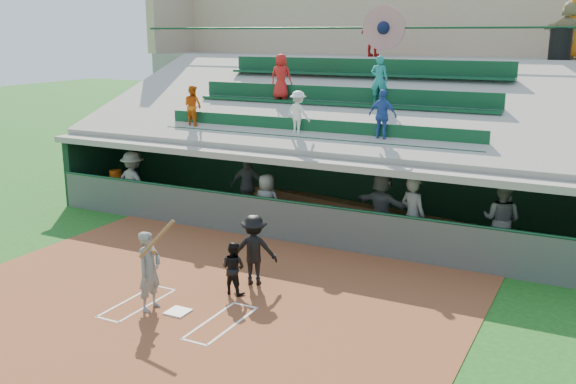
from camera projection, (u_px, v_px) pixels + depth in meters
The scene contains 23 objects.
ground at pixel (178, 313), 12.79m from camera, with size 100.00×100.00×0.00m, color #185217.
dirt_slab at pixel (193, 304), 13.22m from camera, with size 11.00×9.00×0.02m, color brown.
home_plate at pixel (178, 312), 12.79m from camera, with size 0.43×0.43×0.03m, color silver.
batters_box_chalk at pixel (178, 312), 12.79m from camera, with size 2.65×1.85×0.01m.
dugout_floor at pixel (318, 225), 18.62m from camera, with size 16.00×3.50×0.04m, color gray.
concourse_slab at pixel (394, 119), 23.90m from camera, with size 20.00×3.00×4.60m, color gray.
grandstand at pixel (366, 131), 21.33m from camera, with size 20.40×10.40×7.80m.
batter_at_plate at pixel (150, 270), 12.76m from camera, with size 0.83×0.72×1.95m.
catcher at pixel (233, 268), 13.60m from camera, with size 0.56×0.43×1.15m, color black.
home_umpire at pixel (254, 250), 14.08m from camera, with size 1.02×0.59×1.58m, color black.
dugout_bench at pixel (336, 207), 19.54m from camera, with size 15.20×0.46×0.46m, color #915F35.
white_table at pixel (117, 192), 20.75m from camera, with size 0.86×0.64×0.75m, color silver.
water_cooler at pixel (116, 176), 20.55m from camera, with size 0.38×0.38×0.38m, color #CD4F0C.
dugout_player_a at pixel (133, 183), 19.57m from camera, with size 1.23×0.71×1.91m, color #575A55.
dugout_player_b at pixel (248, 186), 19.32m from camera, with size 1.07×0.44×1.82m, color #50524E.
dugout_player_c at pixel (267, 204), 17.66m from camera, with size 0.81×0.53×1.66m, color #5E615C.
dugout_player_d at pixel (382, 206), 17.04m from camera, with size 1.72×0.55×1.85m, color #5A5D58.
dugout_player_e at pixel (413, 216), 15.89m from camera, with size 0.72×0.48×1.99m, color #595B56.
dugout_player_f at pixel (501, 220), 15.64m from camera, with size 0.94×0.73×1.93m, color #5E605B.
trash_bin at pixel (560, 44), 19.67m from camera, with size 0.65×0.65×0.98m, color black.
concourse_staff_a at pixel (374, 33), 22.75m from camera, with size 0.98×0.41×1.67m, color #AD1613.
concourse_staff_b at pixel (575, 28), 20.08m from camera, with size 0.97×0.63×1.98m, color #C75F0B.
concourse_staff_c at pixel (569, 31), 20.12m from camera, with size 1.68×0.53×1.81m, color tan.
Camera 1 is at (7.35, -9.53, 5.45)m, focal length 40.00 mm.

